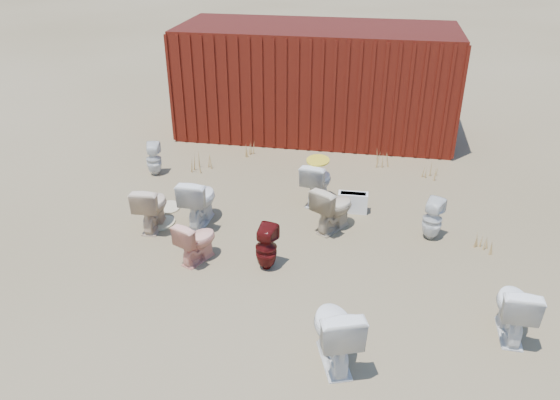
% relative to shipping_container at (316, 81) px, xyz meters
% --- Properties ---
extents(ground, '(100.00, 100.00, 0.00)m').
position_rel_shipping_container_xyz_m(ground, '(0.00, -5.20, -1.20)').
color(ground, brown).
rests_on(ground, ground).
extents(shipping_container, '(6.00, 2.40, 2.40)m').
position_rel_shipping_container_xyz_m(shipping_container, '(0.00, 0.00, 0.00)').
color(shipping_container, '#4C100C').
rests_on(shipping_container, ground).
extents(toilet_front_a, '(0.51, 0.84, 0.83)m').
position_rel_shipping_container_xyz_m(toilet_front_a, '(-1.34, -4.58, -0.78)').
color(toilet_front_a, white).
rests_on(toilet_front_a, ground).
extents(toilet_front_pink, '(0.61, 0.74, 0.66)m').
position_rel_shipping_container_xyz_m(toilet_front_pink, '(-1.04, -5.65, -0.87)').
color(toilet_front_pink, '#F5A58E').
rests_on(toilet_front_pink, ground).
extents(toilet_front_c, '(0.73, 0.96, 0.86)m').
position_rel_shipping_container_xyz_m(toilet_front_c, '(1.11, -7.34, -0.77)').
color(toilet_front_c, white).
rests_on(toilet_front_c, ground).
extents(toilet_front_maroon, '(0.37, 0.37, 0.68)m').
position_rel_shipping_container_xyz_m(toilet_front_maroon, '(-0.00, -5.67, -0.86)').
color(toilet_front_maroon, '#500E0D').
rests_on(toilet_front_maroon, ground).
extents(toilet_front_e, '(0.45, 0.77, 0.78)m').
position_rel_shipping_container_xyz_m(toilet_front_e, '(3.16, -6.52, -0.81)').
color(toilet_front_e, white).
rests_on(toilet_front_e, ground).
extents(toilet_back_a, '(0.35, 0.36, 0.64)m').
position_rel_shipping_container_xyz_m(toilet_back_a, '(-2.78, -2.93, -0.88)').
color(toilet_back_a, white).
rests_on(toilet_back_a, ground).
extents(toilet_back_beige_left, '(0.46, 0.77, 0.77)m').
position_rel_shipping_container_xyz_m(toilet_back_beige_left, '(-2.04, -4.86, -0.82)').
color(toilet_back_beige_left, beige).
rests_on(toilet_back_beige_left, ground).
extents(toilet_back_beige_right, '(0.77, 0.87, 0.77)m').
position_rel_shipping_container_xyz_m(toilet_back_beige_right, '(0.83, -4.40, -0.81)').
color(toilet_back_beige_right, '#CAB593').
rests_on(toilet_back_beige_right, ground).
extents(toilet_back_yellowlid, '(0.59, 0.84, 0.78)m').
position_rel_shipping_container_xyz_m(toilet_back_yellowlid, '(0.46, -3.51, -0.81)').
color(toilet_back_yellowlid, white).
rests_on(toilet_back_yellowlid, ground).
extents(toilet_back_e, '(0.40, 0.41, 0.67)m').
position_rel_shipping_container_xyz_m(toilet_back_e, '(2.37, -4.41, -0.86)').
color(toilet_back_e, white).
rests_on(toilet_back_e, ground).
extents(yellow_lid, '(0.40, 0.50, 0.02)m').
position_rel_shipping_container_xyz_m(yellow_lid, '(0.46, -3.51, -0.40)').
color(yellow_lid, yellow).
rests_on(yellow_lid, toilet_back_yellowlid).
extents(loose_tank, '(0.50, 0.21, 0.35)m').
position_rel_shipping_container_xyz_m(loose_tank, '(1.11, -3.76, -1.02)').
color(loose_tank, white).
rests_on(loose_tank, ground).
extents(loose_lid_near, '(0.49, 0.57, 0.02)m').
position_rel_shipping_container_xyz_m(loose_lid_near, '(-1.94, -4.74, -1.19)').
color(loose_lid_near, '#C5BC8F').
rests_on(loose_lid_near, ground).
extents(loose_lid_far, '(0.51, 0.57, 0.02)m').
position_rel_shipping_container_xyz_m(loose_lid_far, '(-2.03, -4.19, -1.19)').
color(loose_lid_far, beige).
rests_on(loose_lid_far, ground).
extents(weed_clump_a, '(0.36, 0.36, 0.32)m').
position_rel_shipping_container_xyz_m(weed_clump_a, '(-1.96, -2.58, -1.04)').
color(weed_clump_a, '#AB8444').
rests_on(weed_clump_a, ground).
extents(weed_clump_b, '(0.32, 0.32, 0.24)m').
position_rel_shipping_container_xyz_m(weed_clump_b, '(0.26, -2.47, -1.08)').
color(weed_clump_b, '#AB8444').
rests_on(weed_clump_b, ground).
extents(weed_clump_c, '(0.36, 0.36, 0.28)m').
position_rel_shipping_container_xyz_m(weed_clump_c, '(2.47, -2.13, -1.06)').
color(weed_clump_c, '#AB8444').
rests_on(weed_clump_c, ground).
extents(weed_clump_d, '(0.30, 0.30, 0.29)m').
position_rel_shipping_container_xyz_m(weed_clump_d, '(-1.18, -1.70, -1.05)').
color(weed_clump_d, '#AB8444').
rests_on(weed_clump_d, ground).
extents(weed_clump_e, '(0.34, 0.34, 0.34)m').
position_rel_shipping_container_xyz_m(weed_clump_e, '(1.63, -1.70, -1.03)').
color(weed_clump_e, '#AB8444').
rests_on(weed_clump_e, ground).
extents(weed_clump_f, '(0.28, 0.28, 0.22)m').
position_rel_shipping_container_xyz_m(weed_clump_f, '(3.15, -4.62, -1.09)').
color(weed_clump_f, '#AB8444').
rests_on(weed_clump_f, ground).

